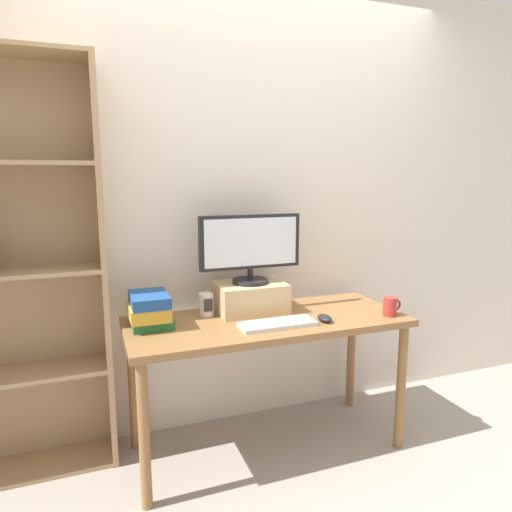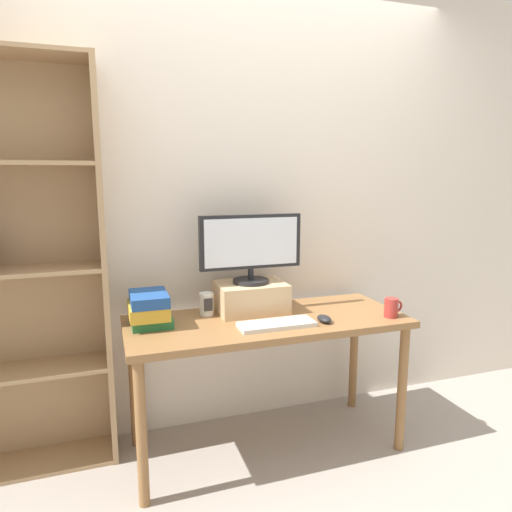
{
  "view_description": "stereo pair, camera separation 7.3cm",
  "coord_description": "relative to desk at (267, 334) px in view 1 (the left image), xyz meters",
  "views": [
    {
      "loc": [
        -0.85,
        -2.14,
        1.48
      ],
      "look_at": [
        -0.04,
        0.06,
        1.06
      ],
      "focal_mm": 32.0,
      "sensor_mm": 36.0,
      "label": 1
    },
    {
      "loc": [
        -0.79,
        -2.16,
        1.48
      ],
      "look_at": [
        -0.04,
        0.06,
        1.06
      ],
      "focal_mm": 32.0,
      "sensor_mm": 36.0,
      "label": 2
    }
  ],
  "objects": [
    {
      "name": "keyboard",
      "position": [
        -0.0,
        -0.14,
        0.1
      ],
      "size": [
        0.38,
        0.14,
        0.02
      ],
      "color": "silver",
      "rests_on": "desk"
    },
    {
      "name": "computer_monitor",
      "position": [
        -0.04,
        0.15,
        0.45
      ],
      "size": [
        0.56,
        0.2,
        0.37
      ],
      "color": "black",
      "rests_on": "riser_box"
    },
    {
      "name": "back_wall",
      "position": [
        0.0,
        0.41,
        0.65
      ],
      "size": [
        7.0,
        0.08,
        2.6
      ],
      "color": "beige",
      "rests_on": "ground_plane"
    },
    {
      "name": "book_stack",
      "position": [
        -0.6,
        0.08,
        0.17
      ],
      "size": [
        0.21,
        0.26,
        0.17
      ],
      "color": "#236B38",
      "rests_on": "desk"
    },
    {
      "name": "ground_plane",
      "position": [
        0.0,
        0.0,
        -0.65
      ],
      "size": [
        12.0,
        12.0,
        0.0
      ],
      "primitive_type": "plane",
      "color": "#9E9389"
    },
    {
      "name": "bookshelf_unit",
      "position": [
        -1.26,
        0.26,
        0.38
      ],
      "size": [
        0.89,
        0.28,
        2.03
      ],
      "color": "tan",
      "rests_on": "ground_plane"
    },
    {
      "name": "desk",
      "position": [
        0.0,
        0.0,
        0.0
      ],
      "size": [
        1.46,
        0.6,
        0.74
      ],
      "color": "olive",
      "rests_on": "ground_plane"
    },
    {
      "name": "computer_mouse",
      "position": [
        0.26,
        -0.15,
        0.1
      ],
      "size": [
        0.06,
        0.1,
        0.04
      ],
      "color": "black",
      "rests_on": "desk"
    },
    {
      "name": "riser_box",
      "position": [
        -0.04,
        0.15,
        0.17
      ],
      "size": [
        0.37,
        0.28,
        0.16
      ],
      "color": "tan",
      "rests_on": "desk"
    },
    {
      "name": "coffee_mug",
      "position": [
        0.63,
        -0.19,
        0.14
      ],
      "size": [
        0.11,
        0.07,
        0.1
      ],
      "color": "#9E2D28",
      "rests_on": "desk"
    },
    {
      "name": "desk_speaker",
      "position": [
        -0.29,
        0.16,
        0.15
      ],
      "size": [
        0.08,
        0.08,
        0.12
      ],
      "color": "silver",
      "rests_on": "desk"
    }
  ]
}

